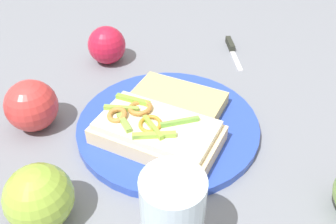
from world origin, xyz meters
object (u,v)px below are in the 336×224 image
object	(u,v)px
plate	(168,126)
apple_4	(107,45)
knife	(232,49)
sandwich	(153,131)
apple_5	(39,197)
apple_0	(31,106)
drinking_glass	(172,220)
bread_slice_side	(180,101)

from	to	relation	value
plate	apple_4	distance (m)	0.23
apple_4	knife	distance (m)	0.25
sandwich	knife	world-z (taller)	sandwich
knife	apple_4	bearing A→B (deg)	-85.50
plate	sandwich	size ratio (longest dim) A/B	1.49
apple_5	knife	xyz separation A→B (m)	(0.47, -0.12, -0.03)
apple_4	apple_5	xyz separation A→B (m)	(-0.35, -0.10, 0.00)
apple_0	drinking_glass	size ratio (longest dim) A/B	0.66
apple_0	apple_5	distance (m)	0.18
plate	apple_5	distance (m)	0.22
apple_4	apple_5	world-z (taller)	apple_5
bread_slice_side	apple_0	xyz separation A→B (m)	(-0.11, 0.20, 0.02)
apple_4	drinking_glass	size ratio (longest dim) A/B	0.60
apple_0	apple_4	bearing A→B (deg)	-4.38
apple_0	apple_4	xyz separation A→B (m)	(0.21, -0.02, -0.00)
apple_4	drinking_glass	xyz separation A→B (m)	(-0.34, -0.25, 0.02)
plate	drinking_glass	xyz separation A→B (m)	(-0.19, -0.08, 0.05)
sandwich	knife	distance (m)	0.32
sandwich	knife	xyz separation A→B (m)	(0.32, -0.05, -0.03)
apple_5	drinking_glass	size ratio (longest dim) A/B	0.67
bread_slice_side	apple_5	bearing A→B (deg)	76.01
sandwich	apple_4	world-z (taller)	apple_4
plate	apple_4	bearing A→B (deg)	50.64
bread_slice_side	apple_5	world-z (taller)	apple_5
plate	drinking_glass	distance (m)	0.21
apple_0	apple_4	size ratio (longest dim) A/B	1.09
apple_0	apple_5	world-z (taller)	same
knife	sandwich	bearing A→B (deg)	-33.45
plate	knife	bearing A→B (deg)	-8.24
plate	sandwich	distance (m)	0.05
plate	apple_0	size ratio (longest dim) A/B	3.52
sandwich	drinking_glass	xyz separation A→B (m)	(-0.15, -0.08, 0.03)
plate	bread_slice_side	xyz separation A→B (m)	(0.04, -0.00, 0.02)
sandwich	plate	bearing A→B (deg)	-91.64
apple_4	apple_5	size ratio (longest dim) A/B	0.90
plate	apple_5	xyz separation A→B (m)	(-0.20, 0.08, 0.03)
apple_0	drinking_glass	bearing A→B (deg)	-115.30
plate	knife	xyz separation A→B (m)	(0.27, -0.04, -0.00)
bread_slice_side	apple_4	xyz separation A→B (m)	(0.10, 0.18, 0.01)
apple_0	apple_5	xyz separation A→B (m)	(-0.14, -0.11, 0.00)
bread_slice_side	drinking_glass	bearing A→B (deg)	112.03
bread_slice_side	apple_4	world-z (taller)	apple_4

